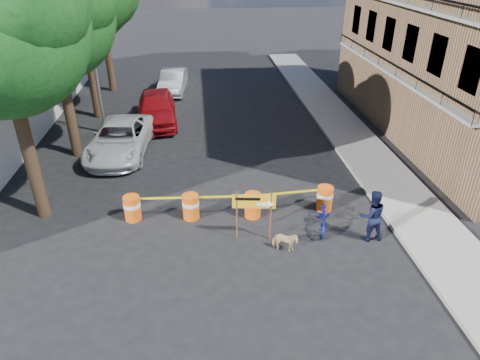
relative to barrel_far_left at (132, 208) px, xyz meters
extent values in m
plane|color=black|center=(3.64, -1.39, -0.47)|extent=(120.00, 120.00, 0.00)
cube|color=gray|center=(9.84, 4.61, -0.40)|extent=(2.40, 40.00, 0.15)
cylinder|color=#332316|center=(-3.16, 0.61, 2.05)|extent=(0.44, 0.44, 5.04)
cylinder|color=#332316|center=(-3.16, 5.61, 1.91)|extent=(0.44, 0.44, 4.76)
sphere|color=#144615|center=(-3.16, 5.61, 5.48)|extent=(5.00, 5.00, 5.00)
sphere|color=#144615|center=(-3.91, 6.23, 4.80)|extent=(3.50, 3.50, 3.50)
cylinder|color=#332316|center=(-3.16, 10.61, 2.19)|extent=(0.44, 0.44, 5.32)
sphere|color=#144615|center=(-3.97, 11.28, 5.42)|extent=(3.78, 3.78, 3.78)
cylinder|color=#332316|center=(-3.16, 15.61, 1.99)|extent=(0.44, 0.44, 4.93)
sphere|color=#144615|center=(-3.88, 16.21, 4.98)|extent=(3.36, 3.36, 3.36)
cylinder|color=gray|center=(-2.36, 8.11, 3.53)|extent=(0.16, 0.16, 8.00)
cylinder|color=#E4490D|center=(0.00, 0.00, -0.02)|extent=(0.56, 0.56, 0.90)
cylinder|color=white|center=(0.00, 0.00, 0.13)|extent=(0.58, 0.58, 0.14)
cylinder|color=#E4490D|center=(1.99, -0.10, -0.02)|extent=(0.56, 0.56, 0.90)
cylinder|color=white|center=(1.99, -0.10, 0.13)|extent=(0.58, 0.58, 0.14)
cylinder|color=#E4490D|center=(4.13, -0.22, -0.02)|extent=(0.56, 0.56, 0.90)
cylinder|color=white|center=(4.13, -0.22, 0.13)|extent=(0.58, 0.58, 0.14)
cylinder|color=#E4490D|center=(6.73, 0.00, -0.02)|extent=(0.56, 0.56, 0.90)
cylinder|color=white|center=(6.73, 0.00, 0.13)|extent=(0.58, 0.58, 0.14)
cylinder|color=#592D19|center=(3.46, -1.46, 0.40)|extent=(0.05, 0.05, 1.74)
cylinder|color=#592D19|center=(4.51, -1.59, 0.40)|extent=(0.05, 0.05, 1.74)
cube|color=orange|center=(3.98, -1.52, 0.93)|extent=(1.35, 0.20, 0.48)
cube|color=white|center=(4.25, -1.58, 0.84)|extent=(0.38, 0.06, 0.12)
cone|color=white|center=(4.51, -1.61, 0.84)|extent=(0.24, 0.28, 0.25)
cube|color=black|center=(3.79, -1.52, 1.03)|extent=(0.77, 0.11, 0.10)
imported|color=black|center=(7.69, -1.87, 0.40)|extent=(0.87, 0.69, 1.75)
imported|color=#121C92|center=(6.39, -1.16, 0.40)|extent=(0.84, 1.05, 1.75)
imported|color=#E0BC80|center=(4.87, -2.25, -0.13)|extent=(0.89, 0.63, 0.69)
imported|color=silver|center=(-1.16, 5.52, 0.26)|extent=(2.87, 5.43, 1.45)
imported|color=maroon|center=(0.19, 9.28, 0.37)|extent=(2.36, 5.10, 1.69)
imported|color=#B9BDC1|center=(0.84, 14.95, 0.23)|extent=(1.87, 4.40, 1.41)
camera|label=1|loc=(2.44, -12.67, 7.81)|focal=32.00mm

